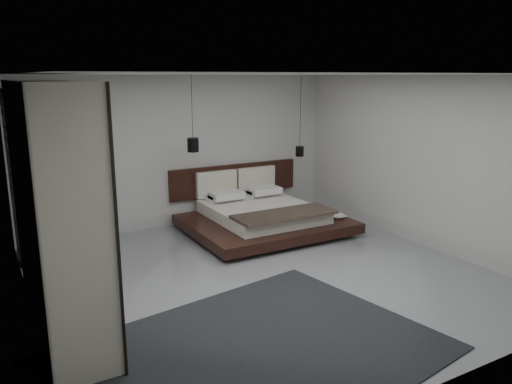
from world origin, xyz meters
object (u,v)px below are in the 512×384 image
bed (261,215)px  rug (248,355)px  wardrobe (55,209)px  pendant_right (300,151)px  lattice_screen (12,177)px  pendant_left (193,145)px

bed → rug: bed is taller
bed → wardrobe: wardrobe is taller
pendant_right → lattice_screen: bearing=178.7°
pendant_right → rug: size_ratio=0.41×
lattice_screen → wardrobe: (0.25, -2.52, 0.07)m
bed → rug: (-2.25, -3.61, -0.28)m
wardrobe → rug: bearing=-47.4°
wardrobe → rug: wardrobe is taller
wardrobe → pendant_right: bearing=26.3°
pendant_left → rug: bearing=-105.6°
bed → rug: 4.26m
bed → pendant_left: size_ratio=2.08×
bed → rug: size_ratio=0.71×
wardrobe → bed: bearing=27.8°
rug → pendant_right: bearing=50.1°
lattice_screen → rug: 4.69m
lattice_screen → bed: lattice_screen is taller
bed → wardrobe: bearing=-152.2°
lattice_screen → pendant_left: (2.87, -0.11, 0.31)m
lattice_screen → rug: size_ratio=0.67×
bed → pendant_right: size_ratio=1.75×
lattice_screen → wardrobe: size_ratio=0.93×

